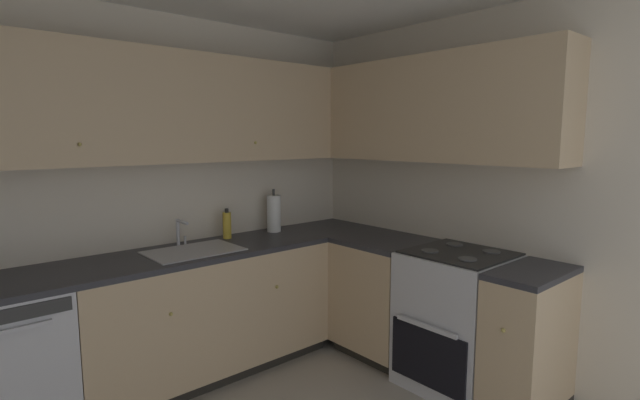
{
  "coord_description": "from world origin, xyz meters",
  "views": [
    {
      "loc": [
        -1.02,
        -1.51,
        1.64
      ],
      "look_at": [
        1.01,
        0.81,
        1.23
      ],
      "focal_mm": 26.55,
      "sensor_mm": 36.0,
      "label": 1
    }
  ],
  "objects_px": {
    "dishwasher": "(4,368)",
    "soap_bottle": "(227,225)",
    "paper_towel_roll": "(274,213)",
    "oven_range": "(458,318)"
  },
  "relations": [
    {
      "from": "soap_bottle",
      "to": "oven_range",
      "type": "bearing_deg",
      "value": -57.39
    },
    {
      "from": "dishwasher",
      "to": "paper_towel_roll",
      "type": "height_order",
      "value": "paper_towel_roll"
    },
    {
      "from": "dishwasher",
      "to": "soap_bottle",
      "type": "relative_size",
      "value": 3.81
    },
    {
      "from": "oven_range",
      "to": "paper_towel_roll",
      "type": "distance_m",
      "value": 1.58
    },
    {
      "from": "soap_bottle",
      "to": "paper_towel_roll",
      "type": "distance_m",
      "value": 0.42
    },
    {
      "from": "oven_range",
      "to": "paper_towel_roll",
      "type": "xyz_separation_m",
      "value": [
        -0.49,
        1.39,
        0.58
      ]
    },
    {
      "from": "oven_range",
      "to": "paper_towel_roll",
      "type": "relative_size",
      "value": 2.97
    },
    {
      "from": "dishwasher",
      "to": "soap_bottle",
      "type": "height_order",
      "value": "soap_bottle"
    },
    {
      "from": "dishwasher",
      "to": "soap_bottle",
      "type": "xyz_separation_m",
      "value": [
        1.46,
        0.18,
        0.56
      ]
    },
    {
      "from": "dishwasher",
      "to": "paper_towel_roll",
      "type": "distance_m",
      "value": 1.98
    }
  ]
}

